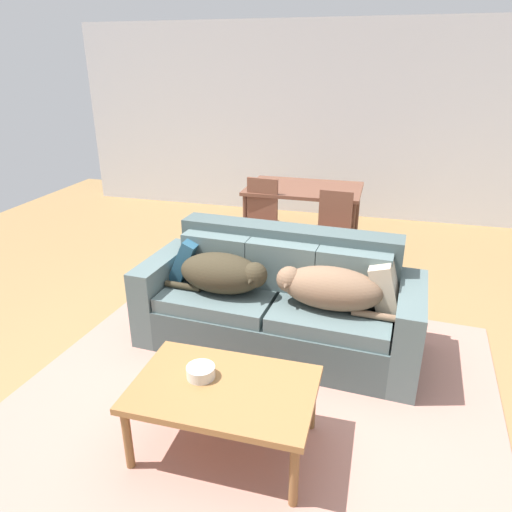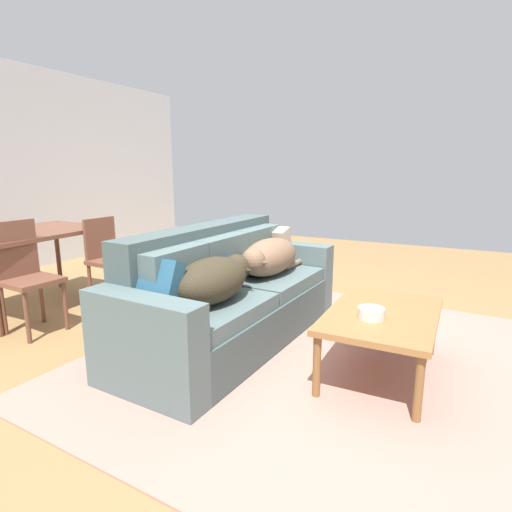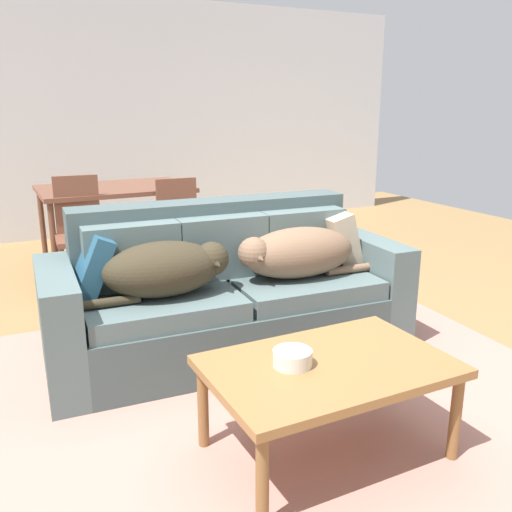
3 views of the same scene
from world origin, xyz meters
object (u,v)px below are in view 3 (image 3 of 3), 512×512
at_px(dog_on_right_cushion, 296,253).
at_px(dining_chair_near_left, 80,229).
at_px(throw_pillow_by_left_arm, 90,265).
at_px(throw_pillow_by_right_arm, 335,239).
at_px(dining_chair_near_right, 181,223).
at_px(bowl_on_coffee_table, 292,358).
at_px(coffee_table, 328,373).
at_px(dog_on_left_cushion, 167,268).
at_px(dining_table, 115,194).
at_px(couch, 227,296).

distance_m(dog_on_right_cushion, dining_chair_near_left, 2.06).
height_order(throw_pillow_by_left_arm, throw_pillow_by_right_arm, throw_pillow_by_right_arm).
distance_m(throw_pillow_by_left_arm, dining_chair_near_right, 1.78).
bearing_deg(dining_chair_near_right, bowl_on_coffee_table, -94.93).
bearing_deg(throw_pillow_by_right_arm, coffee_table, -125.28).
relative_size(throw_pillow_by_right_arm, dining_chair_near_left, 0.39).
height_order(dog_on_left_cushion, dog_on_right_cushion, dog_on_right_cushion).
relative_size(coffee_table, dining_table, 0.78).
bearing_deg(dining_chair_near_left, dog_on_right_cushion, -56.60).
bearing_deg(throw_pillow_by_left_arm, dining_table, 73.31).
distance_m(dining_chair_near_left, dining_chair_near_right, 0.84).
distance_m(couch, dining_chair_near_right, 1.56).
height_order(bowl_on_coffee_table, dining_chair_near_left, dining_chair_near_left).
bearing_deg(dog_on_left_cushion, throw_pillow_by_right_arm, 9.46).
distance_m(throw_pillow_by_right_arm, dining_table, 2.37).
bearing_deg(couch, dining_chair_near_left, 113.76).
bearing_deg(couch, throw_pillow_by_right_arm, 3.38).
relative_size(couch, throw_pillow_by_right_arm, 6.01).
bearing_deg(coffee_table, throw_pillow_by_right_arm, 54.72).
distance_m(couch, coffee_table, 1.21).
bearing_deg(bowl_on_coffee_table, coffee_table, -16.49).
bearing_deg(dog_on_right_cushion, couch, 160.83).
xyz_separation_m(couch, dog_on_left_cushion, (-0.42, -0.13, 0.27)).
height_order(dog_on_right_cushion, throw_pillow_by_right_arm, throw_pillow_by_right_arm).
relative_size(coffee_table, dining_chair_near_right, 1.18).
bearing_deg(dining_table, dining_chair_near_right, -55.26).
relative_size(dog_on_right_cushion, throw_pillow_by_left_arm, 2.42).
height_order(throw_pillow_by_right_arm, dining_chair_near_left, dining_chair_near_left).
bearing_deg(bowl_on_coffee_table, dining_table, 89.60).
distance_m(coffee_table, dining_chair_near_right, 2.77).
xyz_separation_m(coffee_table, dining_table, (-0.13, 3.36, 0.30)).
relative_size(dog_on_right_cushion, dining_chair_near_right, 1.02).
distance_m(throw_pillow_by_left_arm, throw_pillow_by_right_arm, 1.61).
distance_m(dog_on_right_cushion, throw_pillow_by_left_arm, 1.23).
xyz_separation_m(dog_on_left_cushion, bowl_on_coffee_table, (0.21, -1.04, -0.15)).
height_order(dog_on_right_cushion, dining_chair_near_right, dining_chair_near_right).
distance_m(dog_on_right_cushion, coffee_table, 1.16).
relative_size(bowl_on_coffee_table, dining_chair_near_left, 0.18).
xyz_separation_m(dining_table, dining_chair_near_right, (0.42, -0.61, -0.20)).
distance_m(couch, throw_pillow_by_left_arm, 0.85).
bearing_deg(throw_pillow_by_left_arm, dog_on_left_cushion, -30.65).
bearing_deg(dog_on_right_cushion, dog_on_left_cushion, -179.13).
distance_m(dog_on_left_cushion, dog_on_right_cushion, 0.82).
relative_size(throw_pillow_by_left_arm, bowl_on_coffee_table, 2.23).
distance_m(dog_on_left_cushion, dining_chair_near_left, 1.77).
relative_size(dog_on_right_cushion, throw_pillow_by_right_arm, 2.42).
bearing_deg(couch, bowl_on_coffee_table, -96.50).
bearing_deg(dining_table, dining_chair_near_left, -128.75).
distance_m(dog_on_left_cushion, throw_pillow_by_left_arm, 0.44).
relative_size(throw_pillow_by_left_arm, coffee_table, 0.36).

